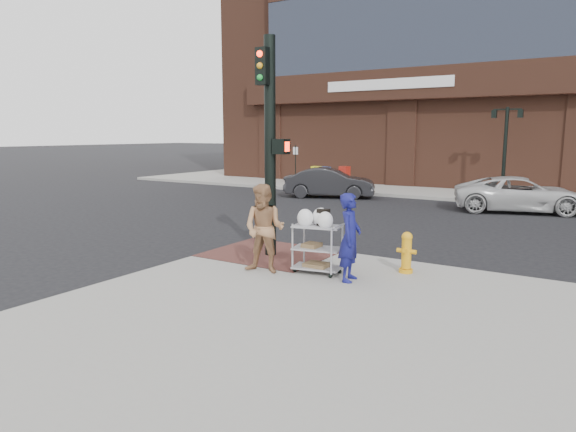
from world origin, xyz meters
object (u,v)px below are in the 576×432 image
Objects in this scene: minivan_white at (521,194)px; traffic_signal_pole at (270,141)px; lamp_post at (505,142)px; woman_blue at (350,237)px; sedan_dark at (330,183)px; fire_hydrant at (406,252)px; utility_cart at (317,244)px; pedestrian_tan at (264,229)px.

traffic_signal_pole is at bearing 145.40° from minivan_white.
woman_blue is at bearing -89.98° from lamp_post.
lamp_post is 2.32× the size of woman_blue.
woman_blue is at bearing -171.84° from sedan_dark.
minivan_white is (8.30, -0.07, -0.02)m from sedan_dark.
traffic_signal_pole is 5.83× the size of fire_hydrant.
lamp_post is 2.99× the size of utility_cart.
woman_blue is 0.35× the size of minivan_white.
fire_hydrant is (0.75, -15.00, -2.03)m from lamp_post.
minivan_white is 3.63× the size of utility_cart.
woman_blue is 0.41× the size of sedan_dark.
traffic_signal_pole is (-2.48, -15.23, 0.21)m from lamp_post.
traffic_signal_pole is 2.31m from pedestrian_tan.
woman_blue reaches higher than minivan_white.
traffic_signal_pole is at bearing -99.24° from lamp_post.
fire_hydrant is (2.49, 1.53, -0.48)m from pedestrian_tan.
woman_blue is 1.28× the size of utility_cart.
pedestrian_tan is at bearing -148.43° from fire_hydrant.
sedan_dark is 13.78m from fire_hydrant.
minivan_white is at bearing 87.24° from fire_hydrant.
utility_cart is (6.21, -12.38, 0.07)m from sedan_dark.
traffic_signal_pole reaches higher than sedan_dark.
minivan_white is 5.67× the size of fire_hydrant.
traffic_signal_pole is at bearing 155.19° from utility_cart.
traffic_signal_pole is 1.03× the size of minivan_white.
utility_cart is (0.95, 0.53, -0.31)m from pedestrian_tan.
fire_hydrant is at bearing 160.72° from minivan_white.
utility_cart is 1.85m from fire_hydrant.
minivan_white is at bearing -16.18° from woman_blue.
fire_hydrant is (1.54, 1.00, -0.17)m from utility_cart.
sedan_dark is 3.13× the size of utility_cart.
minivan_white is 12.49m from utility_cart.
sedan_dark is at bearing 116.64° from utility_cart.
pedestrian_tan reaches higher than minivan_white.
lamp_post is at bearing 92.85° from fire_hydrant.
minivan_white is at bearing 71.91° from traffic_signal_pole.
pedestrian_tan is 0.38× the size of minivan_white.
pedestrian_tan is 13.95m from sedan_dark.
pedestrian_tan reaches higher than woman_blue.
sedan_dark is (-7.01, -3.62, -1.93)m from lamp_post.
sedan_dark is 0.86× the size of minivan_white.
woman_blue reaches higher than fire_hydrant.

